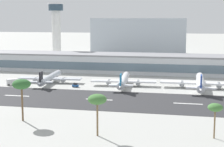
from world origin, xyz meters
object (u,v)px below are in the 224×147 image
at_px(terminal_building, 136,63).
at_px(distant_hotel_block, 139,36).
at_px(control_tower, 56,28).
at_px(airliner_blue_tail_gate_1, 123,81).
at_px(airliner_navy_tail_gate_2, 200,83).
at_px(service_baggage_tug_1, 75,85).
at_px(palm_tree_1, 97,100).
at_px(palm_tree_2, 215,108).
at_px(palm_tree_0, 22,85).
at_px(service_box_truck_0, 12,82).
at_px(airliner_black_tail_gate_0, 49,78).

height_order(terminal_building, distant_hotel_block, distant_hotel_block).
bearing_deg(control_tower, airliner_blue_tail_gate_1, -51.83).
bearing_deg(airliner_navy_tail_gate_2, control_tower, 52.45).
distance_m(airliner_blue_tail_gate_1, service_baggage_tug_1, 25.19).
bearing_deg(service_baggage_tug_1, palm_tree_1, -64.73).
height_order(service_baggage_tug_1, palm_tree_2, palm_tree_2).
height_order(terminal_building, palm_tree_0, palm_tree_0).
height_order(terminal_building, palm_tree_2, terminal_building).
height_order(control_tower, airliner_navy_tail_gate_2, control_tower).
height_order(distant_hotel_block, palm_tree_1, distant_hotel_block).
bearing_deg(palm_tree_1, control_tower, 113.98).
xyz_separation_m(airliner_navy_tail_gate_2, palm_tree_1, (-33.11, -82.86, 8.14)).
relative_size(service_box_truck_0, palm_tree_2, 0.57).
distance_m(control_tower, airliner_blue_tail_gate_1, 114.85).
height_order(service_box_truck_0, palm_tree_1, palm_tree_1).
xyz_separation_m(terminal_building, airliner_black_tail_gate_0, (-41.22, -48.96, -3.32)).
bearing_deg(airliner_blue_tail_gate_1, palm_tree_1, 179.39).
bearing_deg(airliner_navy_tail_gate_2, service_baggage_tug_1, 99.34).
relative_size(service_box_truck_0, palm_tree_1, 0.47).
distance_m(terminal_building, service_baggage_tug_1, 62.45).
relative_size(control_tower, service_baggage_tug_1, 14.41).
height_order(airliner_blue_tail_gate_1, palm_tree_1, palm_tree_1).
relative_size(airliner_navy_tail_gate_2, palm_tree_0, 3.08).
bearing_deg(airliner_black_tail_gate_0, airliner_navy_tail_gate_2, -94.75).
bearing_deg(palm_tree_2, control_tower, 123.72).
relative_size(terminal_building, palm_tree_2, 20.69).
xyz_separation_m(terminal_building, service_baggage_tug_1, (-23.63, -57.59, -4.96)).
bearing_deg(terminal_building, palm_tree_2, -72.03).
height_order(airliner_navy_tail_gate_2, palm_tree_2, palm_tree_2).
bearing_deg(palm_tree_1, palm_tree_2, 7.85).
bearing_deg(palm_tree_2, airliner_blue_tail_gate_1, 117.97).
height_order(distant_hotel_block, palm_tree_0, distant_hotel_block).
bearing_deg(airliner_blue_tail_gate_1, terminal_building, -4.74).
bearing_deg(service_box_truck_0, service_baggage_tug_1, -40.52).
bearing_deg(service_baggage_tug_1, airliner_navy_tail_gate_2, 11.30).
bearing_deg(terminal_building, airliner_navy_tail_gate_2, -50.77).
bearing_deg(control_tower, airliner_black_tail_gate_0, -72.34).
distance_m(control_tower, service_baggage_tug_1, 109.58).
distance_m(airliner_black_tail_gate_0, service_baggage_tug_1, 19.67).
bearing_deg(terminal_building, control_tower, 150.89).
distance_m(service_baggage_tug_1, palm_tree_1, 80.26).
xyz_separation_m(airliner_black_tail_gate_0, palm_tree_0, (18.25, -71.83, 10.05)).
xyz_separation_m(terminal_building, palm_tree_0, (-22.97, -120.79, 6.73)).
xyz_separation_m(control_tower, palm_tree_2, (110.11, -165.01, -18.61)).
xyz_separation_m(terminal_building, distant_hotel_block, (-14.18, 125.25, 11.60)).
bearing_deg(service_box_truck_0, airliner_blue_tail_gate_1, -33.42).
bearing_deg(distant_hotel_block, airliner_navy_tail_gate_2, -72.81).
bearing_deg(airliner_navy_tail_gate_2, terminal_building, 40.35).
relative_size(airliner_navy_tail_gate_2, palm_tree_1, 3.51).
xyz_separation_m(service_box_truck_0, palm_tree_0, (35.72, -62.35, 10.94)).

